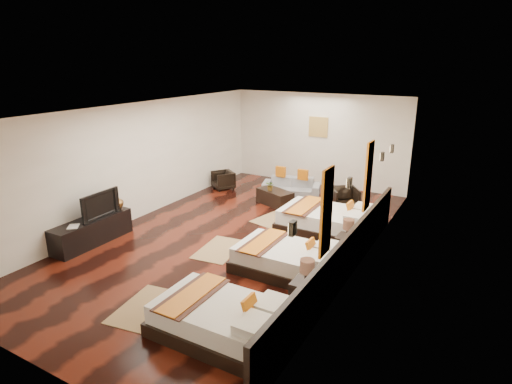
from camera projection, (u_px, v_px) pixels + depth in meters
The scene contains 30 objects.
floor at pixel (236, 237), 9.35m from camera, with size 5.50×9.50×0.01m, color black.
ceiling at pixel (234, 109), 8.50m from camera, with size 5.50×9.50×0.01m, color white.
back_wall at pixel (318, 140), 12.87m from camera, with size 5.50×0.01×2.80m, color silver.
left_wall at pixel (139, 161), 10.22m from camera, with size 0.01×9.50×2.80m, color silver.
right_wall at pixel (364, 196), 7.64m from camera, with size 0.01×9.50×2.80m, color silver.
headboard_panel at pixel (344, 261), 7.28m from camera, with size 0.08×6.60×0.90m, color black.
bed_near at pixel (224, 320), 5.97m from camera, with size 1.97×1.24×0.75m.
bed_mid at pixel (289, 259), 7.76m from camera, with size 1.93×1.22×0.74m.
bed_far at pixel (329, 221), 9.51m from camera, with size 2.15×1.35×0.82m.
nightstand_a at pixel (306, 292), 6.60m from camera, with size 0.43×0.43×0.85m.
nightstand_b at pixel (347, 244), 8.31m from camera, with size 0.41×0.41×0.81m.
jute_mat_near at pixel (146, 307), 6.71m from camera, with size 0.75×1.20×0.01m, color olive.
jute_mat_mid at pixel (220, 249), 8.74m from camera, with size 0.75×1.20×0.01m, color olive.
jute_mat_far at pixel (276, 219), 10.41m from camera, with size 0.75×1.20×0.01m, color olive.
tv_console at pixel (92, 231), 8.97m from camera, with size 0.50×1.80×0.55m, color black.
tv at pixel (97, 204), 8.93m from camera, with size 0.98×0.13×0.57m, color black.
book at pixel (68, 227), 8.43m from camera, with size 0.21×0.28×0.03m, color black.
figurine at pixel (116, 201), 9.43m from camera, with size 0.34×0.34×0.35m, color brown.
sofa at pixel (291, 186), 12.23m from camera, with size 1.64×0.64×0.48m, color gray.
armchair_left at pixel (223, 180), 12.71m from camera, with size 0.58×0.60×0.54m, color black.
armchair_right at pixel (344, 199), 10.92m from camera, with size 0.65×0.67×0.61m, color black.
coffee_table at pixel (275, 197), 11.37m from camera, with size 1.00×0.50×0.40m, color black.
table_plant at pixel (270, 186), 11.25m from camera, with size 0.24×0.21×0.27m, color #245D1F.
orange_panel_a at pixel (326, 212), 5.98m from camera, with size 0.04×0.40×1.30m, color #D86014.
orange_panel_b at pixel (368, 176), 7.81m from camera, with size 0.04×0.40×1.30m, color #D86014.
sconce_near at pixel (292, 228), 5.03m from camera, with size 0.07×0.12×0.18m.
sconce_mid at pixel (349, 183), 6.86m from camera, with size 0.07×0.12×0.18m.
sconce_far at pixel (382, 157), 8.68m from camera, with size 0.07×0.12×0.18m.
sconce_lounge at pixel (392, 149), 9.43m from camera, with size 0.07×0.12×0.18m.
gold_artwork at pixel (318, 127), 12.73m from camera, with size 0.60×0.04×0.60m, color #AD873F.
Camera 1 is at (4.62, -7.28, 3.79)m, focal length 29.63 mm.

